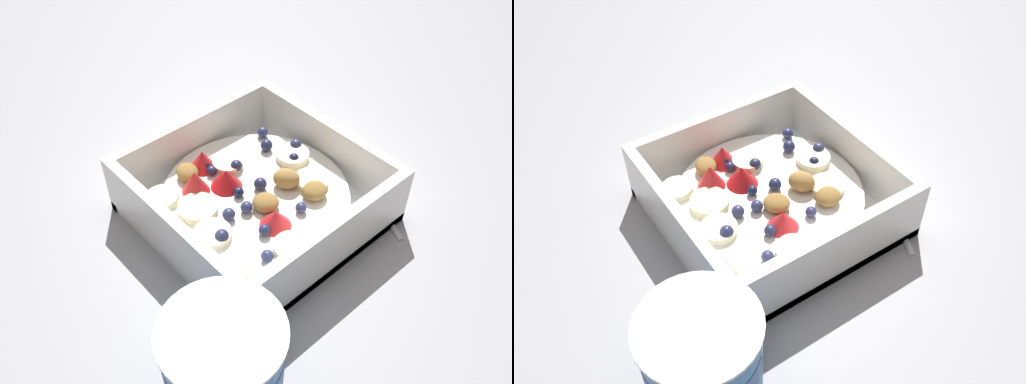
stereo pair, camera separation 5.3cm
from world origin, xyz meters
The scene contains 4 objects.
ground_plane centered at (0.00, 0.00, 0.00)m, with size 2.40×2.40×0.00m, color #9E9EA3.
fruit_bowl centered at (-0.01, 0.01, 0.02)m, with size 0.20×0.20×0.06m.
spoon centered at (-0.15, 0.01, 0.00)m, with size 0.09×0.16×0.01m.
yogurt_cup centered at (0.12, 0.13, 0.04)m, with size 0.09×0.09×0.08m.
Camera 1 is at (0.24, 0.29, 0.40)m, focal length 39.23 mm.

